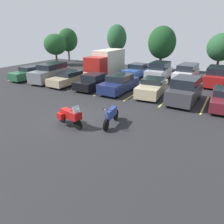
{
  "coord_description": "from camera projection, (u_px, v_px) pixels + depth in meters",
  "views": [
    {
      "loc": [
        8.11,
        -9.49,
        5.38
      ],
      "look_at": [
        2.38,
        0.62,
        0.79
      ],
      "focal_mm": 33.73,
      "sensor_mm": 36.0,
      "label": 1
    }
  ],
  "objects": [
    {
      "name": "parking_stripes",
      "position": [
        107.0,
        90.0,
        20.08
      ],
      "size": [
        23.34,
        4.64,
        0.01
      ],
      "color": "#EAE066",
      "rests_on": "ground"
    },
    {
      "name": "car_far_silver",
      "position": [
        159.0,
        71.0,
        23.64
      ],
      "size": [
        2.01,
        4.59,
        1.97
      ],
      "color": "#B7B7BC",
      "rests_on": "ground"
    },
    {
      "name": "tree_left",
      "position": [
        162.0,
        43.0,
        27.45
      ],
      "size": [
        3.6,
        3.6,
        5.82
      ],
      "color": "#4C3823",
      "rests_on": "ground"
    },
    {
      "name": "motorcycle_second",
      "position": [
        111.0,
        116.0,
        12.47
      ],
      "size": [
        0.65,
        2.31,
        1.33
      ],
      "color": "black",
      "rests_on": "ground"
    },
    {
      "name": "motorcycle_touring",
      "position": [
        70.0,
        116.0,
        12.31
      ],
      "size": [
        2.17,
        1.04,
        1.41
      ],
      "color": "black",
      "rests_on": "ground"
    },
    {
      "name": "car_green",
      "position": [
        31.0,
        73.0,
        24.14
      ],
      "size": [
        2.11,
        5.0,
        1.47
      ],
      "color": "#235638",
      "rests_on": "ground"
    },
    {
      "name": "car_far_blue",
      "position": [
        137.0,
        70.0,
        25.46
      ],
      "size": [
        2.18,
        4.58,
        1.51
      ],
      "color": "#2D519E",
      "rests_on": "ground"
    },
    {
      "name": "car_tan",
      "position": [
        69.0,
        78.0,
        21.72
      ],
      "size": [
        1.96,
        4.9,
        1.37
      ],
      "color": "tan",
      "rests_on": "ground"
    },
    {
      "name": "car_grey",
      "position": [
        51.0,
        73.0,
        22.89
      ],
      "size": [
        2.21,
        5.01,
        1.93
      ],
      "color": "slate",
      "rests_on": "ground"
    },
    {
      "name": "box_truck",
      "position": [
        106.0,
        62.0,
        25.85
      ],
      "size": [
        2.21,
        6.12,
        3.03
      ],
      "color": "#A51E19",
      "rests_on": "ground"
    },
    {
      "name": "car_navy",
      "position": [
        119.0,
        84.0,
        19.12
      ],
      "size": [
        1.96,
        4.71,
        1.57
      ],
      "color": "navy",
      "rests_on": "ground"
    },
    {
      "name": "car_far_white",
      "position": [
        186.0,
        73.0,
        22.66
      ],
      "size": [
        2.0,
        4.83,
        1.89
      ],
      "color": "white",
      "rests_on": "ground"
    },
    {
      "name": "tree_rear",
      "position": [
        55.0,
        44.0,
        32.84
      ],
      "size": [
        3.49,
        3.49,
        4.76
      ],
      "color": "#4C3823",
      "rests_on": "ground"
    },
    {
      "name": "car_champagne",
      "position": [
        152.0,
        87.0,
        18.12
      ],
      "size": [
        2.17,
        4.52,
        1.46
      ],
      "color": "#C1B289",
      "rests_on": "ground"
    },
    {
      "name": "tree_center_left",
      "position": [
        221.0,
        47.0,
        24.52
      ],
      "size": [
        3.03,
        3.03,
        4.99
      ],
      "color": "#4C3823",
      "rests_on": "ground"
    },
    {
      "name": "car_black",
      "position": [
        94.0,
        81.0,
        20.33
      ],
      "size": [
        1.86,
        4.39,
        1.41
      ],
      "color": "black",
      "rests_on": "ground"
    },
    {
      "name": "ground",
      "position": [
        75.0,
        121.0,
        13.39
      ],
      "size": [
        44.0,
        44.0,
        0.1
      ],
      "primitive_type": "cube",
      "color": "#262628"
    },
    {
      "name": "car_charcoal",
      "position": [
        185.0,
        91.0,
        16.28
      ],
      "size": [
        2.06,
        4.27,
        1.96
      ],
      "color": "#38383D",
      "rests_on": "ground"
    },
    {
      "name": "tree_center_right",
      "position": [
        117.0,
        38.0,
        31.71
      ],
      "size": [
        2.93,
        2.93,
        6.1
      ],
      "color": "#4C3823",
      "rests_on": "ground"
    },
    {
      "name": "tree_center",
      "position": [
        68.0,
        40.0,
        37.37
      ],
      "size": [
        3.41,
        3.41,
        5.57
      ],
      "color": "#4C3823",
      "rests_on": "ground"
    },
    {
      "name": "car_far_red",
      "position": [
        216.0,
        76.0,
        21.26
      ],
      "size": [
        1.89,
        4.58,
        1.88
      ],
      "color": "maroon",
      "rests_on": "ground"
    }
  ]
}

